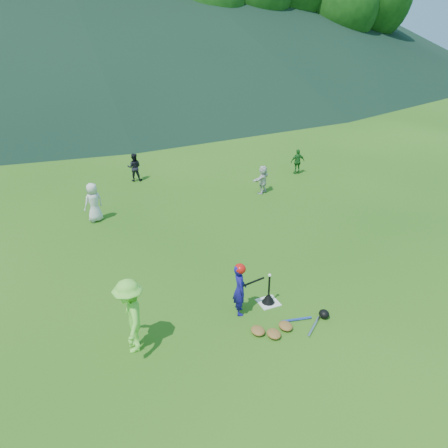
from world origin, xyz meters
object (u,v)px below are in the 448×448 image
(home_plate, at_px, (268,302))
(fielder_b, at_px, (134,167))
(fielder_c, at_px, (298,162))
(adult_coach, at_px, (130,316))
(batter_child, at_px, (240,289))
(fielder_d, at_px, (263,179))
(batting_tee, at_px, (268,298))
(fielder_a, at_px, (93,202))
(equipment_pile, at_px, (286,326))

(home_plate, bearing_deg, fielder_b, 95.17)
(home_plate, relative_size, fielder_c, 0.44)
(adult_coach, bearing_deg, fielder_c, 141.40)
(batter_child, relative_size, adult_coach, 0.77)
(adult_coach, bearing_deg, fielder_d, 145.01)
(home_plate, bearing_deg, batting_tee, 0.00)
(adult_coach, bearing_deg, batter_child, 104.54)
(fielder_a, bearing_deg, home_plate, 93.80)
(adult_coach, bearing_deg, fielder_b, 176.09)
(fielder_a, relative_size, fielder_c, 1.23)
(home_plate, bearing_deg, batter_child, -176.38)
(home_plate, relative_size, equipment_pile, 0.25)
(batter_child, relative_size, equipment_pile, 0.67)
(fielder_b, bearing_deg, adult_coach, 94.97)
(batter_child, xyz_separation_m, adult_coach, (-2.40, -0.20, 0.18))
(fielder_d, bearing_deg, equipment_pile, 34.29)
(batter_child, distance_m, batting_tee, 0.89)
(fielder_d, bearing_deg, fielder_a, -31.04)
(fielder_d, bearing_deg, home_plate, 31.81)
(home_plate, relative_size, fielder_d, 0.43)
(batter_child, relative_size, fielder_b, 1.08)
(fielder_d, bearing_deg, fielder_c, 178.63)
(adult_coach, height_order, fielder_d, adult_coach)
(fielder_b, relative_size, fielder_c, 1.08)
(adult_coach, distance_m, fielder_c, 11.57)
(fielder_b, distance_m, equipment_pile, 10.29)
(adult_coach, bearing_deg, equipment_pile, 86.78)
(fielder_b, bearing_deg, batter_child, 109.12)
(fielder_a, bearing_deg, equipment_pile, 89.99)
(home_plate, height_order, fielder_c, fielder_c)
(home_plate, height_order, adult_coach, adult_coach)
(fielder_a, height_order, fielder_b, fielder_a)
(batting_tee, bearing_deg, equipment_pile, -96.56)
(fielder_a, bearing_deg, batter_child, 87.60)
(fielder_d, bearing_deg, adult_coach, 14.28)
(batter_child, height_order, fielder_b, batter_child)
(fielder_c, height_order, batting_tee, fielder_c)
(batter_child, xyz_separation_m, fielder_c, (6.24, 7.49, -0.09))
(batter_child, distance_m, adult_coach, 2.42)
(equipment_pile, bearing_deg, fielder_a, 111.45)
(batter_child, height_order, fielder_d, batter_child)
(home_plate, distance_m, equipment_pile, 0.96)
(batter_child, xyz_separation_m, equipment_pile, (0.65, -0.90, -0.53))
(fielder_b, xyz_separation_m, batting_tee, (0.84, -9.30, -0.43))
(equipment_pile, bearing_deg, batter_child, 125.59)
(fielder_b, relative_size, fielder_d, 1.06)
(fielder_c, bearing_deg, equipment_pile, 64.49)
(fielder_b, height_order, fielder_c, fielder_b)
(home_plate, distance_m, fielder_c, 9.26)
(home_plate, relative_size, adult_coach, 0.29)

